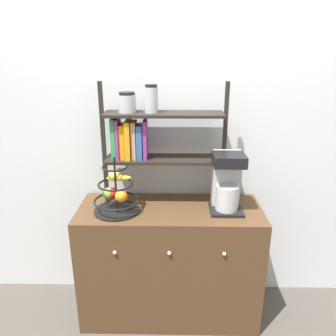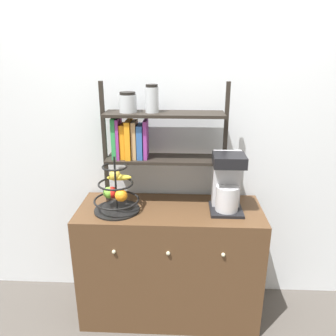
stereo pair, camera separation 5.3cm
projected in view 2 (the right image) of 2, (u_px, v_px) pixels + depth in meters
The scene contains 6 objects.
ground_plane at pixel (168, 335), 2.10m from camera, with size 12.00×12.00×0.00m, color #47423D.
wall_back at pixel (172, 119), 2.14m from camera, with size 7.00×0.05×2.60m, color silver.
sideboard at pixel (170, 262), 2.18m from camera, with size 1.15×0.47×0.79m.
coffee_maker at pixel (227, 183), 1.98m from camera, with size 0.20×0.21×0.36m.
fruit_stand at pixel (116, 193), 1.99m from camera, with size 0.28×0.28×0.35m.
shelf_hutch at pixel (146, 133), 2.00m from camera, with size 0.77×0.20×0.77m.
Camera 2 is at (0.08, -1.62, 1.70)m, focal length 35.00 mm.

